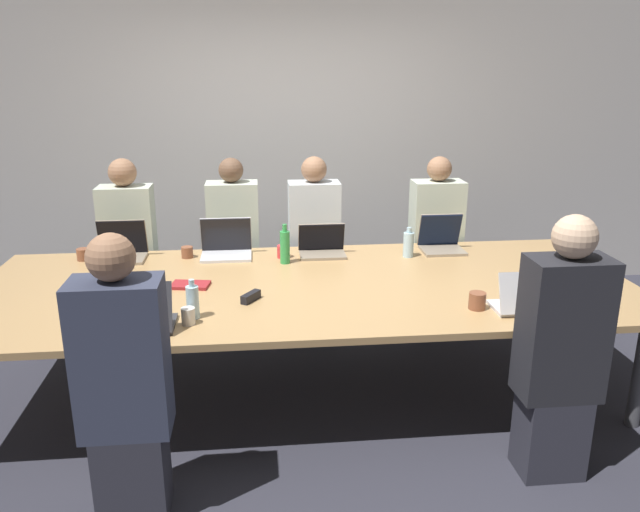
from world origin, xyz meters
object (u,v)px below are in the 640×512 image
Objects in this scene: laptop_near_left at (141,317)px; cup_far_midleft at (187,252)px; cup_far_center at (283,252)px; bottle_far_center at (285,246)px; person_near_right at (560,354)px; cup_near_left at (188,316)px; bottle_near_right at (561,282)px; person_far_center at (314,245)px; person_far_right at (435,244)px; person_far_midleft at (234,246)px; laptop_near_right at (527,300)px; person_far_left at (130,251)px; laptop_far_midleft at (226,245)px; stapler at (251,297)px; laptop_far_center at (322,246)px; cup_far_left at (83,254)px; bottle_far_right at (408,244)px; bottle_near_left at (193,302)px; cup_near_right at (477,301)px; laptop_far_right at (441,240)px; laptop_far_left at (122,248)px; person_near_left at (124,387)px.

laptop_near_left is 4.12× the size of cup_far_midleft.
bottle_far_center is (0.01, -0.13, 0.08)m from cup_far_center.
laptop_near_left is at bearing -10.65° from person_near_right.
cup_near_left reaches higher than cup_far_center.
bottle_near_right is 0.17× the size of person_far_center.
person_far_right is 1.62m from person_far_midleft.
laptop_near_right is 0.27× the size of person_far_center.
person_far_left reaches higher than bottle_near_right.
laptop_far_midleft is 0.27× the size of person_far_midleft.
cup_far_center reaches higher than stapler.
person_far_midleft is (0.04, 0.46, -0.14)m from laptop_far_midleft.
person_near_right is at bearing -58.02° from laptop_far_center.
cup_far_center is (0.41, -0.09, -0.03)m from laptop_far_midleft.
bottle_far_right reaches higher than cup_far_left.
bottle_near_left is 0.61× the size of laptop_far_midleft.
person_far_center is 1.42m from stapler.
bottle_far_right is (-0.35, -0.51, 0.16)m from person_far_right.
laptop_near_right is (0.42, -1.08, -0.02)m from bottle_far_right.
cup_near_right is at bearing -81.51° from bottle_far_right.
laptop_far_right reaches higher than cup_near_right.
person_far_left is 4.96× the size of bottle_far_center.
person_far_center is (-0.98, 0.06, 0.00)m from person_far_right.
bottle_near_right is 1.83m from stapler.
person_near_right reaches higher than person_far_right.
bottle_far_right is 1.03m from cup_near_right.
person_far_midleft reaches higher than bottle_far_right.
person_far_right is (2.04, 1.64, -0.14)m from laptop_near_left.
cup_far_left is (-0.27, -0.01, -0.04)m from laptop_far_left.
laptop_far_midleft is (1.00, 0.00, 0.04)m from cup_far_left.
laptop_near_left is 1.22× the size of bottle_far_center.
cup_far_left is 1.43m from bottle_far_center.
person_far_left is 0.80m from person_far_midleft.
laptop_near_left is 2.34m from laptop_far_right.
bottle_near_left is at bearing -111.70° from person_near_left.
person_far_right is at bearing 75.15° from stapler.
cup_far_left is at bearing -155.97° from person_far_midleft.
cup_far_midleft is 1.05m from person_far_center.
cup_near_right is (1.41, -1.64, 0.11)m from person_far_midleft.
person_near_left reaches higher than laptop_far_center.
laptop_near_left is 1.44m from cup_far_center.
laptop_near_left is at bearing -122.12° from person_far_center.
cup_far_left is 0.27× the size of laptop_far_center.
laptop_near_right is (1.72, -1.25, -0.01)m from laptop_far_midleft.
laptop_far_right reaches higher than cup_far_midleft.
person_far_midleft is at bearing -52.06° from person_near_right.
person_near_right is at bearing -44.56° from laptop_far_midleft.
laptop_near_left is at bearing -103.72° from person_far_midleft.
laptop_far_center is (-0.89, -0.03, -0.01)m from laptop_far_right.
bottle_far_right is 0.86m from person_far_center.
laptop_far_midleft is (0.15, 1.23, 0.03)m from cup_near_left.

